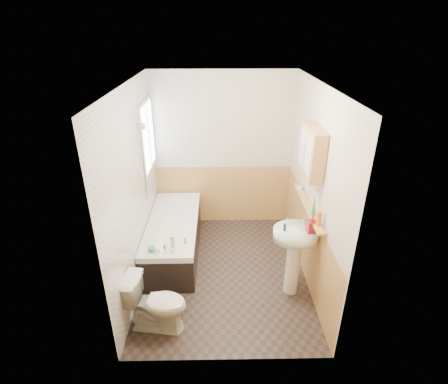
{
  "coord_description": "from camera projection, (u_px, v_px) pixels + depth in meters",
  "views": [
    {
      "loc": [
        -0.07,
        -3.85,
        3.11
      ],
      "look_at": [
        0.0,
        0.15,
        1.15
      ],
      "focal_mm": 28.0,
      "sensor_mm": 36.0,
      "label": 1
    }
  ],
  "objects": [
    {
      "name": "pine_shelf",
      "position": [
        308.0,
        206.0,
        4.33
      ],
      "size": [
        0.1,
        1.3,
        0.03
      ],
      "primitive_type": "cube",
      "color": "tan",
      "rests_on": "wall_right"
    },
    {
      "name": "tile_return_back",
      "position": [
        175.0,
        121.0,
        5.29
      ],
      "size": [
        0.75,
        0.01,
        1.5
      ],
      "primitive_type": "cube",
      "color": "white",
      "rests_on": "wall_back"
    },
    {
      "name": "green_bottle",
      "position": [
        314.0,
        205.0,
        4.05
      ],
      "size": [
        0.06,
        0.06,
        0.25
      ],
      "primitive_type": "cone",
      "rotation": [
        0.0,
        0.0,
        -0.23
      ],
      "color": "#388447",
      "rests_on": "pine_shelf"
    },
    {
      "name": "orange_bottle",
      "position": [
        185.0,
        241.0,
        4.45
      ],
      "size": [
        0.03,
        0.03,
        0.08
      ],
      "primitive_type": "cylinder",
      "rotation": [
        0.0,
        0.0,
        -0.11
      ],
      "color": "orange",
      "rests_on": "bathtub"
    },
    {
      "name": "tile_cladding_left",
      "position": [
        135.0,
        191.0,
        4.26
      ],
      "size": [
        0.01,
        2.8,
        2.5
      ],
      "primitive_type": "cube",
      "color": "white",
      "rests_on": "wall_left"
    },
    {
      "name": "wainscot_back",
      "position": [
        223.0,
        194.0,
        5.85
      ],
      "size": [
        2.2,
        0.01,
        1.0
      ],
      "primitive_type": "cube",
      "color": "tan",
      "rests_on": "wall_back"
    },
    {
      "name": "wainscot_front",
      "position": [
        227.0,
        323.0,
        3.36
      ],
      "size": [
        2.2,
        0.01,
        1.0
      ],
      "primitive_type": "cube",
      "color": "tan",
      "rests_on": "wall_front"
    },
    {
      "name": "wall_back",
      "position": [
        223.0,
        152.0,
        5.54
      ],
      "size": [
        2.2,
        0.02,
        2.5
      ],
      "primitive_type": "cube",
      "color": "beige",
      "rests_on": "ground"
    },
    {
      "name": "foam_can",
      "position": [
        319.0,
        219.0,
        3.85
      ],
      "size": [
        0.07,
        0.07,
        0.17
      ],
      "primitive_type": "cylinder",
      "rotation": [
        0.0,
        0.0,
        0.29
      ],
      "color": "orange",
      "rests_on": "pine_shelf"
    },
    {
      "name": "sink",
      "position": [
        295.0,
        248.0,
        4.19
      ],
      "size": [
        0.54,
        0.44,
        1.05
      ],
      "rotation": [
        0.0,
        0.0,
        0.01
      ],
      "color": "white",
      "rests_on": "floor"
    },
    {
      "name": "toilet",
      "position": [
        156.0,
        304.0,
        3.82
      ],
      "size": [
        0.72,
        0.47,
        0.66
      ],
      "primitive_type": "imported",
      "rotation": [
        0.0,
        0.0,
        1.43
      ],
      "color": "white",
      "rests_on": "floor"
    },
    {
      "name": "window",
      "position": [
        148.0,
        136.0,
        4.94
      ],
      "size": [
        0.03,
        0.79,
        0.99
      ],
      "color": "white",
      "rests_on": "wall_left"
    },
    {
      "name": "floor",
      "position": [
        224.0,
        271.0,
        4.82
      ],
      "size": [
        2.8,
        2.8,
        0.0
      ],
      "primitive_type": "plane",
      "color": "#2C231F",
      "rests_on": "ground"
    },
    {
      "name": "wainscot_right",
      "position": [
        306.0,
        240.0,
        4.62
      ],
      "size": [
        0.01,
        2.8,
        1.0
      ],
      "primitive_type": "cube",
      "color": "tan",
      "rests_on": "wall_right"
    },
    {
      "name": "clear_bottle",
      "position": [
        285.0,
        227.0,
        4.02
      ],
      "size": [
        0.03,
        0.03,
        0.09
      ],
      "primitive_type": "cylinder",
      "rotation": [
        0.0,
        0.0,
        -0.06
      ],
      "color": "navy",
      "rests_on": "sink"
    },
    {
      "name": "soap_bottle",
      "position": [
        311.0,
        228.0,
        4.0
      ],
      "size": [
        0.11,
        0.22,
        0.1
      ],
      "primitive_type": "imported",
      "rotation": [
        0.0,
        0.0,
        0.09
      ],
      "color": "maroon",
      "rests_on": "sink"
    },
    {
      "name": "bathtub",
      "position": [
        174.0,
        236.0,
        5.1
      ],
      "size": [
        0.7,
        1.78,
        0.69
      ],
      "color": "black",
      "rests_on": "floor"
    },
    {
      "name": "shower_riser",
      "position": [
        143.0,
        151.0,
        4.46
      ],
      "size": [
        0.11,
        0.09,
        1.29
      ],
      "color": "silver",
      "rests_on": "wall_left"
    },
    {
      "name": "blue_gel",
      "position": [
        173.0,
        243.0,
        4.32
      ],
      "size": [
        0.06,
        0.04,
        0.19
      ],
      "primitive_type": "cube",
      "rotation": [
        0.0,
        0.0,
        -0.12
      ],
      "color": "silver",
      "rests_on": "bathtub"
    },
    {
      "name": "ceiling",
      "position": [
        224.0,
        85.0,
        3.73
      ],
      "size": [
        2.8,
        2.8,
        0.0
      ],
      "primitive_type": "plane",
      "rotation": [
        3.14,
        0.0,
        0.0
      ],
      "color": "white",
      "rests_on": "ground"
    },
    {
      "name": "wall_right",
      "position": [
        314.0,
        189.0,
        4.29
      ],
      "size": [
        0.02,
        2.8,
        2.5
      ],
      "primitive_type": "cube",
      "color": "beige",
      "rests_on": "ground"
    },
    {
      "name": "wall_front",
      "position": [
        227.0,
        261.0,
        3.01
      ],
      "size": [
        2.2,
        0.02,
        2.5
      ],
      "primitive_type": "cube",
      "color": "beige",
      "rests_on": "ground"
    },
    {
      "name": "medicine_cabinet",
      "position": [
        312.0,
        151.0,
        4.03
      ],
      "size": [
        0.16,
        0.63,
        0.57
      ],
      "color": "tan",
      "rests_on": "wall_right"
    },
    {
      "name": "black_jar",
      "position": [
        300.0,
        188.0,
        4.73
      ],
      "size": [
        0.07,
        0.07,
        0.04
      ],
      "primitive_type": "cylinder",
      "rotation": [
        0.0,
        0.0,
        -0.12
      ],
      "color": "silver",
      "rests_on": "pine_shelf"
    },
    {
      "name": "cream_jar",
      "position": [
        152.0,
        249.0,
        4.31
      ],
      "size": [
        0.1,
        0.1,
        0.06
      ],
      "primitive_type": "cylinder",
      "rotation": [
        0.0,
        0.0,
        0.11
      ],
      "color": "#388447",
      "rests_on": "bathtub"
    },
    {
      "name": "wall_left",
      "position": [
        133.0,
        191.0,
        4.26
      ],
      "size": [
        0.02,
        2.8,
        2.5
      ],
      "primitive_type": "cube",
      "color": "beige",
      "rests_on": "ground"
    }
  ]
}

